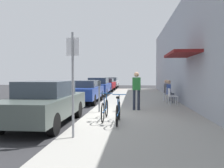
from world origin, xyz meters
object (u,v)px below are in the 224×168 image
(bicycle_0, at_px, (118,112))
(seated_patron_1, at_px, (170,91))
(parked_car_4, at_px, (111,82))
(seated_patron_2, at_px, (167,89))
(parking_meter, at_px, (99,94))
(parked_car_1, at_px, (85,91))
(parked_car_3, at_px, (106,84))
(bicycle_1, at_px, (105,109))
(cafe_chair_2, at_px, (166,93))
(cafe_chair_1, at_px, (169,94))
(street_sign, at_px, (73,76))
(parked_car_2, at_px, (98,86))
(cafe_chair_0, at_px, (171,95))
(parked_car_0, at_px, (45,102))
(pedestrian_standing, at_px, (136,88))

(bicycle_0, relative_size, seated_patron_1, 1.33)
(parked_car_4, distance_m, seated_patron_2, 16.84)
(seated_patron_1, bearing_deg, parking_meter, -134.54)
(parked_car_1, distance_m, bicycle_0, 6.81)
(parked_car_3, distance_m, parked_car_4, 5.75)
(parked_car_4, height_order, seated_patron_1, parked_car_4)
(parking_meter, bearing_deg, parked_car_4, 94.29)
(bicycle_1, xyz_separation_m, cafe_chair_2, (2.97, 6.25, 0.14))
(parked_car_1, bearing_deg, cafe_chair_1, -7.14)
(parked_car_4, distance_m, seated_patron_1, 17.85)
(street_sign, relative_size, bicycle_0, 1.52)
(parked_car_2, bearing_deg, cafe_chair_1, -50.98)
(parking_meter, bearing_deg, seated_patron_1, 45.46)
(parked_car_1, relative_size, parking_meter, 3.33)
(parked_car_1, height_order, cafe_chair_1, parked_car_1)
(street_sign, xyz_separation_m, bicycle_1, (0.50, 2.30, -1.16))
(parked_car_2, distance_m, bicycle_1, 11.50)
(cafe_chair_0, bearing_deg, bicycle_1, -124.99)
(cafe_chair_0, xyz_separation_m, seated_patron_2, (0.06, 1.99, 0.19))
(parked_car_1, relative_size, cafe_chair_0, 5.06)
(parked_car_3, relative_size, parked_car_4, 1.00)
(parked_car_0, relative_size, seated_patron_2, 3.41)
(bicycle_1, bearing_deg, parked_car_0, -169.78)
(street_sign, height_order, cafe_chair_2, street_sign)
(seated_patron_1, bearing_deg, parked_car_1, 172.80)
(parked_car_3, height_order, cafe_chair_0, parked_car_3)
(parked_car_1, relative_size, pedestrian_standing, 2.59)
(street_sign, distance_m, seated_patron_1, 8.31)
(parked_car_0, relative_size, bicycle_1, 2.57)
(parked_car_2, height_order, cafe_chair_2, parked_car_2)
(bicycle_0, height_order, cafe_chair_2, bicycle_0)
(parked_car_4, relative_size, parking_meter, 3.33)
(parked_car_1, xyz_separation_m, pedestrian_standing, (3.12, -3.48, 0.40))
(parked_car_3, distance_m, street_sign, 18.95)
(parked_car_3, bearing_deg, pedestrian_standing, -77.64)
(parked_car_2, bearing_deg, bicycle_0, -78.08)
(street_sign, bearing_deg, parking_meter, 89.27)
(parked_car_0, xyz_separation_m, parked_car_2, (-0.00, 11.68, 0.01))
(bicycle_0, xyz_separation_m, cafe_chair_1, (2.47, 5.71, 0.14))
(seated_patron_1, bearing_deg, bicycle_1, -120.33)
(parking_meter, xyz_separation_m, street_sign, (-0.05, -3.95, 0.75))
(cafe_chair_2, height_order, pedestrian_standing, pedestrian_standing)
(parked_car_1, bearing_deg, bicycle_0, -68.45)
(bicycle_0, distance_m, cafe_chair_0, 5.36)
(cafe_chair_1, bearing_deg, pedestrian_standing, -122.86)
(parked_car_0, xyz_separation_m, parked_car_3, (0.00, 16.92, -0.04))
(cafe_chair_1, distance_m, seated_patron_1, 0.20)
(parked_car_4, xyz_separation_m, parking_meter, (1.55, -20.66, 0.15))
(street_sign, distance_m, cafe_chair_2, 9.29)
(parked_car_1, xyz_separation_m, street_sign, (1.50, -8.12, 0.92))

